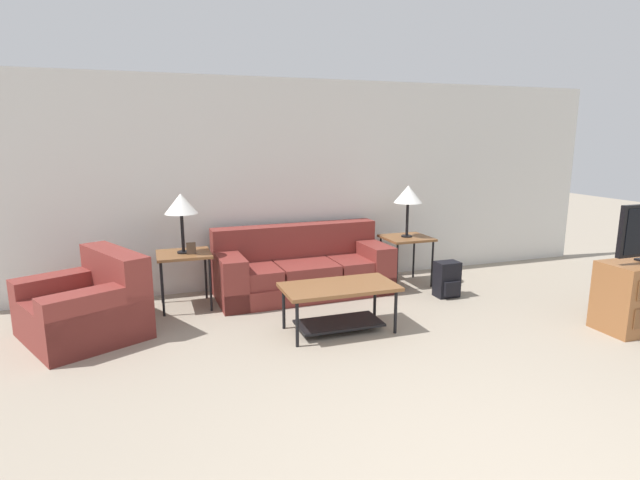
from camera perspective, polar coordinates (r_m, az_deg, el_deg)
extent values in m
cube|color=silver|center=(6.42, -3.27, 6.42)|extent=(9.08, 0.06, 2.60)
cube|color=maroon|center=(6.11, -1.87, -5.23)|extent=(2.12, 0.93, 0.22)
cube|color=maroon|center=(5.85, -8.29, -3.98)|extent=(0.70, 0.79, 0.20)
cube|color=maroon|center=(6.03, -1.82, -3.38)|extent=(0.70, 0.79, 0.20)
cube|color=maroon|center=(6.29, 4.19, -2.77)|extent=(0.70, 0.79, 0.20)
cube|color=maroon|center=(6.26, -2.80, -0.01)|extent=(2.10, 0.33, 0.40)
cube|color=maroon|center=(5.84, -10.32, -4.39)|extent=(0.31, 0.87, 0.58)
cube|color=maroon|center=(6.41, 5.80, -2.82)|extent=(0.31, 0.87, 0.58)
cube|color=maroon|center=(5.34, -25.50, -7.93)|extent=(1.32, 1.37, 0.40)
cube|color=maroon|center=(5.34, -22.40, -3.17)|extent=(0.70, 1.06, 0.40)
cube|color=maroon|center=(5.68, -26.96, -6.08)|extent=(0.97, 0.65, 0.56)
cube|color=maroon|center=(4.96, -23.99, -8.29)|extent=(0.97, 0.65, 0.56)
cube|color=brown|center=(4.89, 2.21, -5.37)|extent=(1.12, 0.59, 0.04)
cylinder|color=black|center=(4.60, -2.63, -9.59)|extent=(0.03, 0.03, 0.44)
cylinder|color=black|center=(4.96, 8.63, -8.12)|extent=(0.03, 0.03, 0.44)
cylinder|color=black|center=(5.03, -4.17, -7.73)|extent=(0.03, 0.03, 0.44)
cylinder|color=black|center=(5.36, 6.29, -6.54)|extent=(0.03, 0.03, 0.44)
cube|color=black|center=(5.01, 2.17, -9.46)|extent=(0.84, 0.41, 0.02)
cube|color=brown|center=(5.74, -15.31, -1.58)|extent=(0.58, 0.55, 0.03)
cylinder|color=black|center=(5.58, -17.55, -5.41)|extent=(0.03, 0.03, 0.60)
cylinder|color=black|center=(5.61, -12.40, -5.04)|extent=(0.03, 0.03, 0.60)
cylinder|color=black|center=(6.04, -17.69, -4.15)|extent=(0.03, 0.03, 0.60)
cylinder|color=black|center=(6.06, -12.93, -3.81)|extent=(0.03, 0.03, 0.60)
cube|color=brown|center=(6.52, 9.87, 0.24)|extent=(0.58, 0.55, 0.03)
cylinder|color=black|center=(6.28, 8.78, -3.12)|extent=(0.03, 0.03, 0.60)
cylinder|color=black|center=(6.52, 12.71, -2.71)|extent=(0.03, 0.03, 0.60)
cylinder|color=black|center=(6.68, 6.91, -2.16)|extent=(0.03, 0.03, 0.60)
cylinder|color=black|center=(6.91, 10.67, -1.81)|extent=(0.03, 0.03, 0.60)
cylinder|color=black|center=(5.74, -15.32, -1.34)|extent=(0.14, 0.14, 0.02)
cylinder|color=black|center=(5.69, -15.44, 0.82)|extent=(0.04, 0.04, 0.42)
cone|color=white|center=(5.64, -15.62, 4.03)|extent=(0.36, 0.36, 0.22)
cylinder|color=black|center=(6.52, 9.87, 0.44)|extent=(0.14, 0.14, 0.02)
cylinder|color=black|center=(6.48, 9.94, 2.36)|extent=(0.04, 0.04, 0.42)
cone|color=white|center=(6.44, 10.04, 5.18)|extent=(0.36, 0.36, 0.22)
cube|color=black|center=(6.19, 14.30, -4.36)|extent=(0.27, 0.20, 0.43)
cube|color=black|center=(6.12, 14.87, -5.41)|extent=(0.21, 0.05, 0.17)
cylinder|color=black|center=(6.24, 13.13, -3.96)|extent=(0.02, 0.02, 0.32)
cylinder|color=black|center=(6.32, 14.29, -3.82)|extent=(0.02, 0.02, 0.32)
cube|color=#4C3828|center=(5.65, -14.51, -0.92)|extent=(0.10, 0.04, 0.13)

